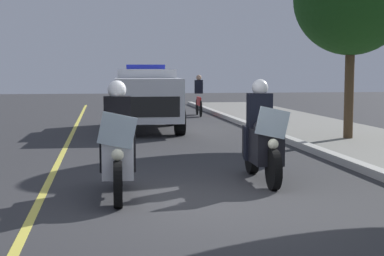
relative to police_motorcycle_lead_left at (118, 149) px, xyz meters
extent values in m
plane|color=#333335|center=(0.68, 1.27, -0.70)|extent=(80.00, 80.00, 0.00)
cube|color=#E0D14C|center=(0.68, -1.13, -0.70)|extent=(48.00, 0.12, 0.01)
cylinder|color=black|center=(0.76, -0.02, -0.38)|extent=(0.64, 0.14, 0.64)
cylinder|color=black|center=(-0.74, 0.02, -0.38)|extent=(0.64, 0.16, 0.64)
cube|color=white|center=(0.03, 0.00, -0.08)|extent=(1.21, 0.47, 0.56)
ellipsoid|color=white|center=(0.08, 0.00, 0.22)|extent=(0.57, 0.33, 0.24)
cube|color=silver|center=(0.66, -0.02, 0.35)|extent=(0.07, 0.56, 0.53)
sphere|color=#F9F4CC|center=(0.72, -0.02, 0.02)|extent=(0.17, 0.17, 0.17)
sphere|color=red|center=(0.53, -0.17, 0.28)|extent=(0.09, 0.09, 0.09)
sphere|color=#1933F2|center=(0.54, 0.15, 0.28)|extent=(0.09, 0.09, 0.09)
cube|color=black|center=(-0.20, 0.01, 0.48)|extent=(0.29, 0.41, 0.60)
cube|color=black|center=(-0.13, 0.20, -0.08)|extent=(0.18, 0.14, 0.56)
cube|color=black|center=(-0.14, -0.20, -0.08)|extent=(0.18, 0.14, 0.56)
sphere|color=white|center=(-0.18, 0.00, 0.88)|extent=(0.28, 0.28, 0.28)
cylinder|color=black|center=(-0.06, 2.42, -0.38)|extent=(0.64, 0.14, 0.64)
cylinder|color=black|center=(-1.56, 2.46, -0.38)|extent=(0.64, 0.16, 0.64)
cube|color=black|center=(-0.79, 2.44, -0.08)|extent=(1.21, 0.47, 0.56)
ellipsoid|color=black|center=(-0.74, 2.44, 0.22)|extent=(0.57, 0.33, 0.24)
cube|color=silver|center=(-0.16, 2.42, 0.35)|extent=(0.07, 0.56, 0.53)
sphere|color=#F9F4CC|center=(-0.10, 2.42, 0.02)|extent=(0.17, 0.17, 0.17)
sphere|color=red|center=(-0.30, 2.26, 0.28)|extent=(0.09, 0.09, 0.09)
sphere|color=#1933F2|center=(-0.29, 2.58, 0.28)|extent=(0.09, 0.09, 0.09)
cube|color=black|center=(-1.02, 2.44, 0.48)|extent=(0.29, 0.41, 0.60)
cube|color=black|center=(-0.96, 2.64, -0.08)|extent=(0.18, 0.14, 0.56)
cube|color=black|center=(-0.97, 2.24, -0.08)|extent=(0.18, 0.14, 0.56)
sphere|color=white|center=(-1.00, 2.44, 0.88)|extent=(0.28, 0.28, 0.28)
cube|color=silver|center=(-9.58, 1.12, 0.32)|extent=(4.95, 2.03, 1.24)
cube|color=silver|center=(-9.88, 1.13, 1.02)|extent=(2.44, 1.81, 0.36)
cube|color=#2633D8|center=(-9.68, 1.12, 1.28)|extent=(0.31, 1.21, 0.14)
cube|color=black|center=(-7.19, 1.06, 0.18)|extent=(0.16, 1.62, 0.56)
cylinder|color=black|center=(-8.01, 1.98, -0.30)|extent=(0.81, 0.30, 0.80)
cylinder|color=black|center=(-8.06, 0.18, -0.30)|extent=(0.81, 0.30, 0.80)
cylinder|color=black|center=(-11.11, 2.06, -0.30)|extent=(0.81, 0.30, 0.80)
cylinder|color=black|center=(-11.16, 0.26, -0.30)|extent=(0.81, 0.30, 0.80)
cylinder|color=black|center=(-14.56, 3.69, -0.37)|extent=(0.66, 0.06, 0.66)
cylinder|color=black|center=(-15.66, 3.72, -0.37)|extent=(0.66, 0.06, 0.66)
cube|color=red|center=(-15.11, 3.71, -0.10)|extent=(1.00, 0.09, 0.36)
cube|color=black|center=(-15.16, 3.71, 0.50)|extent=(0.25, 0.33, 0.56)
sphere|color=tan|center=(-15.13, 3.71, 0.88)|extent=(0.22, 0.22, 0.22)
cylinder|color=#4C3823|center=(-5.77, 6.14, 0.62)|extent=(0.24, 0.24, 2.44)
camera|label=1|loc=(8.65, -0.20, 1.17)|focal=54.62mm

